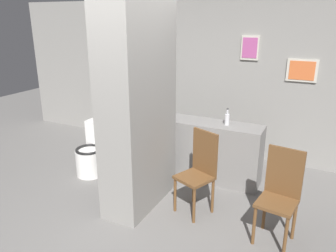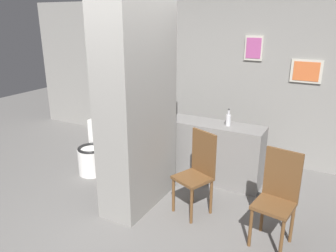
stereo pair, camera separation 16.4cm
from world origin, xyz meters
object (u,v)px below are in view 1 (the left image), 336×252
chair_near_pillar (199,169)px  bicycle (144,149)px  toilet (92,153)px  chair_by_doorway (280,193)px  bottle_tall (227,119)px

chair_near_pillar → bicycle: (-1.19, 0.72, -0.22)m
toilet → chair_by_doorway: 2.84m
chair_by_doorway → bottle_tall: 1.42m
bottle_tall → toilet: bearing=-162.0°
chair_near_pillar → bicycle: 1.41m
bottle_tall → bicycle: bearing=-173.0°
bicycle → bottle_tall: size_ratio=7.07×
chair_near_pillar → bottle_tall: 0.97m
chair_by_doorway → chair_near_pillar: bearing=179.6°
bicycle → bottle_tall: bearing=7.0°
chair_near_pillar → bottle_tall: (0.07, 0.88, 0.41)m
chair_near_pillar → chair_by_doorway: size_ratio=1.00×
toilet → bicycle: bearing=35.5°
chair_by_doorway → bottle_tall: bottle_tall is taller
toilet → chair_by_doorway: chair_by_doorway is taller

